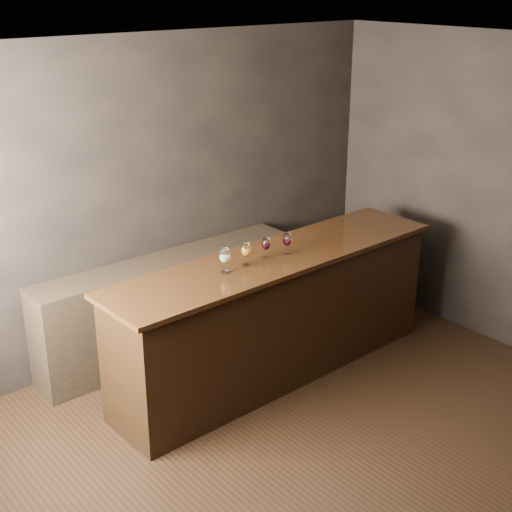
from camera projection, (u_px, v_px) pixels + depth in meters
ground at (323, 457)px, 5.11m from camera, size 5.00×5.00×0.00m
room_shell at (293, 221)px, 4.39m from camera, size 5.02×4.52×2.81m
bar_counter at (276, 318)px, 6.02m from camera, size 3.03×0.74×1.05m
bar_top at (277, 258)px, 5.82m from camera, size 3.13×0.81×0.04m
back_bar_shelf at (169, 305)px, 6.42m from camera, size 2.51×0.40×0.90m
glass_white at (225, 256)px, 5.43m from camera, size 0.09×0.09×0.20m
glass_amber at (246, 250)px, 5.57m from camera, size 0.08×0.08×0.19m
glass_red_a at (266, 244)px, 5.73m from camera, size 0.07×0.07×0.17m
glass_red_b at (287, 240)px, 5.80m from camera, size 0.07×0.07×0.17m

